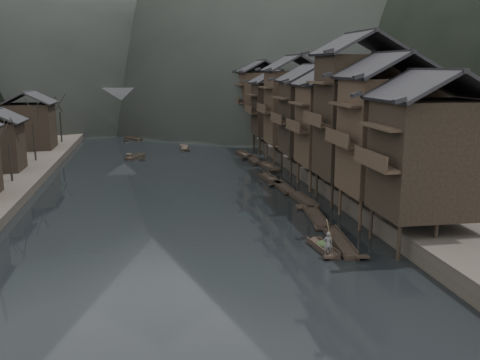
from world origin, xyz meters
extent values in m
plane|color=black|center=(0.00, 0.00, 0.00)|extent=(300.00, 300.00, 0.00)
cube|color=#2D2823|center=(35.00, 40.00, 0.90)|extent=(40.00, 200.00, 1.80)
cylinder|color=black|center=(14.20, -10.40, 1.30)|extent=(0.30, 0.30, 2.90)
cylinder|color=black|center=(14.20, -5.60, 1.30)|extent=(0.30, 0.30, 2.90)
cylinder|color=black|center=(16.95, -10.40, 1.30)|extent=(0.30, 0.30, 2.90)
cylinder|color=black|center=(16.95, -5.60, 1.30)|extent=(0.30, 0.30, 2.90)
cube|color=black|center=(17.30, -8.00, 6.76)|extent=(7.00, 6.00, 8.32)
cube|color=black|center=(13.30, -8.00, 6.34)|extent=(1.20, 5.70, 0.25)
cylinder|color=black|center=(14.20, -3.40, 1.30)|extent=(0.30, 0.30, 2.90)
cylinder|color=black|center=(14.20, 1.40, 1.30)|extent=(0.30, 0.30, 2.90)
cylinder|color=black|center=(16.95, -3.40, 1.30)|extent=(0.30, 0.30, 2.90)
cylinder|color=black|center=(16.95, 1.40, 1.30)|extent=(0.30, 0.30, 2.90)
cube|color=black|center=(17.30, -1.00, 7.44)|extent=(7.00, 6.00, 9.69)
cube|color=black|center=(13.30, -1.00, 6.96)|extent=(1.20, 5.70, 0.25)
cylinder|color=black|center=(14.20, 3.60, 1.30)|extent=(0.30, 0.30, 2.90)
cylinder|color=black|center=(14.20, 8.40, 1.30)|extent=(0.30, 0.30, 2.90)
cylinder|color=black|center=(16.95, 3.60, 1.30)|extent=(0.30, 0.30, 2.90)
cylinder|color=black|center=(16.95, 8.40, 1.30)|extent=(0.30, 0.30, 2.90)
cube|color=black|center=(17.30, 6.00, 8.47)|extent=(7.00, 6.00, 11.74)
cube|color=black|center=(13.30, 6.00, 7.88)|extent=(1.20, 5.70, 0.25)
cylinder|color=black|center=(14.20, 10.60, 1.30)|extent=(0.30, 0.30, 2.90)
cylinder|color=black|center=(14.20, 15.40, 1.30)|extent=(0.30, 0.30, 2.90)
cylinder|color=black|center=(16.95, 10.60, 1.30)|extent=(0.30, 0.30, 2.90)
cylinder|color=black|center=(16.95, 15.40, 1.30)|extent=(0.30, 0.30, 2.90)
cube|color=black|center=(17.30, 13.00, 6.91)|extent=(7.00, 6.00, 8.62)
cube|color=black|center=(13.30, 13.00, 6.48)|extent=(1.20, 5.70, 0.25)
cylinder|color=black|center=(14.20, 18.60, 1.30)|extent=(0.30, 0.30, 2.90)
cylinder|color=black|center=(14.20, 23.40, 1.30)|extent=(0.30, 0.30, 2.90)
cylinder|color=black|center=(16.95, 18.60, 1.30)|extent=(0.30, 0.30, 2.90)
cylinder|color=black|center=(16.95, 23.40, 1.30)|extent=(0.30, 0.30, 2.90)
cube|color=black|center=(17.30, 21.00, 7.01)|extent=(7.00, 6.00, 8.82)
cube|color=black|center=(13.30, 21.00, 6.57)|extent=(1.20, 5.70, 0.25)
cylinder|color=black|center=(14.20, 27.60, 1.30)|extent=(0.30, 0.30, 2.90)
cylinder|color=black|center=(14.20, 32.40, 1.30)|extent=(0.30, 0.30, 2.90)
cylinder|color=black|center=(16.95, 27.60, 1.30)|extent=(0.30, 0.30, 2.90)
cylinder|color=black|center=(16.95, 32.40, 1.30)|extent=(0.30, 0.30, 2.90)
cube|color=black|center=(17.30, 30.00, 7.62)|extent=(7.00, 6.00, 10.04)
cube|color=black|center=(13.30, 30.00, 7.12)|extent=(1.20, 5.70, 0.25)
cylinder|color=black|center=(14.20, 37.60, 1.30)|extent=(0.30, 0.30, 2.90)
cylinder|color=black|center=(14.20, 42.40, 1.30)|extent=(0.30, 0.30, 2.90)
cylinder|color=black|center=(16.95, 37.60, 1.30)|extent=(0.30, 0.30, 2.90)
cylinder|color=black|center=(16.95, 42.40, 1.30)|extent=(0.30, 0.30, 2.90)
cube|color=black|center=(17.30, 40.00, 6.62)|extent=(7.00, 6.00, 8.05)
cube|color=black|center=(13.30, 40.00, 6.22)|extent=(1.20, 5.70, 0.25)
cylinder|color=black|center=(14.20, 49.60, 1.30)|extent=(0.30, 0.30, 2.90)
cylinder|color=black|center=(14.20, 54.40, 1.30)|extent=(0.30, 0.30, 2.90)
cylinder|color=black|center=(16.95, 49.60, 1.30)|extent=(0.30, 0.30, 2.90)
cylinder|color=black|center=(16.95, 54.40, 1.30)|extent=(0.30, 0.30, 2.90)
cube|color=black|center=(17.30, 52.00, 7.40)|extent=(7.00, 6.00, 9.61)
cube|color=black|center=(13.30, 52.00, 6.92)|extent=(1.20, 5.70, 0.25)
cube|color=black|center=(-20.50, 42.00, 4.60)|extent=(6.50, 6.50, 6.80)
cylinder|color=black|center=(-17.00, 17.30, 3.33)|extent=(0.24, 0.24, 4.25)
cylinder|color=black|center=(-17.00, 30.65, 3.68)|extent=(0.24, 0.24, 4.95)
cylinder|color=black|center=(-17.00, 48.96, 3.67)|extent=(0.24, 0.24, 4.95)
cube|color=black|center=(11.38, -6.28, 0.15)|extent=(1.84, 7.55, 0.30)
cube|color=black|center=(11.38, -6.28, 0.33)|extent=(1.88, 7.41, 0.10)
cube|color=black|center=(11.02, -2.71, 0.29)|extent=(1.02, 1.00, 0.36)
cube|color=black|center=(11.73, -9.86, 0.29)|extent=(1.02, 1.00, 0.36)
cube|color=black|center=(11.63, 0.44, 0.15)|extent=(1.81, 7.17, 0.30)
cube|color=black|center=(11.63, 0.44, 0.33)|extent=(1.85, 7.03, 0.10)
cube|color=black|center=(11.28, 3.83, 0.29)|extent=(1.02, 0.96, 0.35)
cube|color=black|center=(11.97, -2.94, 0.29)|extent=(1.02, 0.96, 0.35)
cube|color=black|center=(12.28, 6.41, 0.15)|extent=(1.54, 6.07, 0.30)
cube|color=black|center=(12.28, 6.41, 0.33)|extent=(1.58, 5.95, 0.10)
cube|color=black|center=(12.49, 9.28, 0.29)|extent=(0.99, 0.81, 0.33)
cube|color=black|center=(12.07, 3.53, 0.29)|extent=(0.99, 0.81, 0.33)
cube|color=black|center=(11.70, 12.68, 0.15)|extent=(1.28, 6.25, 0.30)
cube|color=black|center=(11.70, 12.68, 0.33)|extent=(1.33, 6.13, 0.10)
cube|color=black|center=(11.79, 15.67, 0.29)|extent=(0.96, 0.80, 0.33)
cube|color=black|center=(11.62, 9.69, 0.29)|extent=(0.96, 0.80, 0.33)
cube|color=black|center=(11.22, 16.99, 0.15)|extent=(1.73, 6.18, 0.30)
cube|color=black|center=(11.22, 16.99, 0.33)|extent=(1.77, 6.07, 0.10)
cube|color=black|center=(11.52, 19.91, 0.29)|extent=(1.01, 0.85, 0.33)
cube|color=black|center=(10.91, 14.08, 0.29)|extent=(1.01, 0.85, 0.33)
cube|color=black|center=(12.78, 24.95, 0.15)|extent=(1.76, 6.42, 0.30)
cube|color=black|center=(12.78, 24.95, 0.33)|extent=(1.80, 6.30, 0.10)
cube|color=black|center=(13.10, 27.98, 0.29)|extent=(1.01, 0.88, 0.33)
cube|color=black|center=(12.46, 21.92, 0.29)|extent=(1.01, 0.88, 0.33)
cube|color=black|center=(11.90, 30.91, 0.15)|extent=(1.43, 6.76, 0.30)
cube|color=black|center=(11.90, 30.91, 0.33)|extent=(1.48, 6.63, 0.10)
cube|color=black|center=(11.74, 34.13, 0.29)|extent=(0.98, 0.87, 0.34)
cube|color=black|center=(12.06, 27.69, 0.29)|extent=(0.98, 0.87, 0.34)
cube|color=black|center=(11.28, 35.24, 0.15)|extent=(1.71, 5.93, 0.30)
cube|color=black|center=(11.28, 35.24, 0.33)|extent=(1.75, 5.82, 0.10)
cube|color=black|center=(11.58, 38.03, 0.29)|extent=(1.01, 0.82, 0.32)
cube|color=black|center=(10.99, 32.45, 0.29)|extent=(1.01, 0.82, 0.32)
cube|color=black|center=(-4.89, 36.21, 0.15)|extent=(2.98, 4.54, 0.30)
cube|color=black|center=(-4.89, 36.21, 0.33)|extent=(2.98, 4.48, 0.10)
cube|color=black|center=(-5.89, 38.17, 0.29)|extent=(1.02, 0.90, 0.29)
cube|color=black|center=(-3.88, 34.25, 0.29)|extent=(1.02, 0.90, 0.29)
cube|color=black|center=(2.94, 43.90, 0.15)|extent=(1.51, 5.19, 0.30)
cube|color=black|center=(2.94, 43.90, 0.33)|extent=(1.55, 5.10, 0.10)
cube|color=black|center=(2.69, 46.35, 0.29)|extent=(0.91, 0.72, 0.30)
cube|color=black|center=(3.18, 41.46, 0.29)|extent=(0.91, 0.72, 0.30)
cube|color=black|center=(-5.72, 57.20, 0.15)|extent=(3.49, 4.51, 0.30)
cube|color=black|center=(-5.72, 57.20, 0.33)|extent=(3.48, 4.46, 0.10)
cube|color=black|center=(-4.44, 59.09, 0.29)|extent=(1.04, 0.97, 0.29)
cube|color=black|center=(-7.00, 55.30, 0.29)|extent=(1.04, 0.97, 0.29)
cube|color=#4C4C4F|center=(0.00, 72.00, 7.20)|extent=(40.00, 6.00, 1.60)
cube|color=#4C4C4F|center=(0.00, 69.30, 8.50)|extent=(40.00, 0.50, 1.00)
cube|color=#4C4C4F|center=(0.00, 74.70, 8.50)|extent=(40.00, 0.50, 1.00)
cube|color=#4C4C4F|center=(-14.00, 72.00, 3.20)|extent=(3.20, 6.00, 6.40)
cube|color=#4C4C4F|center=(-4.50, 72.00, 3.20)|extent=(3.20, 6.00, 6.40)
cube|color=#4C4C4F|center=(4.50, 72.00, 3.20)|extent=(3.20, 6.00, 6.40)
cube|color=#4C4C4F|center=(14.00, 72.00, 3.20)|extent=(3.20, 6.00, 6.40)
cube|color=black|center=(9.67, -7.60, 0.15)|extent=(1.33, 4.17, 0.30)
cube|color=black|center=(9.67, -7.60, 0.33)|extent=(1.37, 4.09, 0.10)
cube|color=black|center=(9.88, -5.65, 0.29)|extent=(0.81, 0.60, 0.28)
cube|color=black|center=(9.45, -9.55, 0.29)|extent=(0.81, 0.60, 0.28)
ellipsoid|color=black|center=(9.69, -7.40, 0.72)|extent=(0.98, 1.28, 0.59)
imported|color=#4E4E50|center=(9.50, -9.15, 1.28)|extent=(0.65, 0.46, 1.70)
cylinder|color=#8C7A51|center=(9.70, -9.15, 3.98)|extent=(1.50, 2.11, 3.70)
camera|label=1|loc=(-2.57, -43.43, 13.24)|focal=40.00mm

